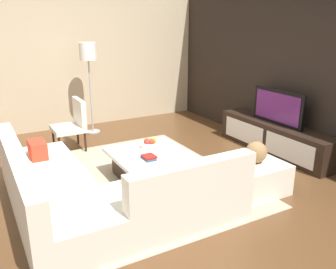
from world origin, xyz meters
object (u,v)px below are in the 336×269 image
sectional_couch (95,194)px  book_stack (149,157)px  accent_chair_near (73,122)px  decorative_ball (256,152)px  floor_lamp (88,57)px  media_console (275,138)px  coffee_table (150,164)px  television (278,107)px  fruit_bowl (150,144)px  ottoman (254,176)px

sectional_couch → book_stack: (-0.41, 0.88, 0.12)m
accent_chair_near → decorative_ball: accent_chair_near is taller
floor_lamp → sectional_couch: bearing=-17.5°
floor_lamp → decorative_ball: bearing=16.6°
sectional_couch → floor_lamp: bearing=162.5°
media_console → coffee_table: media_console is taller
television → floor_lamp: size_ratio=0.60×
floor_lamp → television: bearing=42.3°
media_console → book_stack: size_ratio=10.83×
floor_lamp → decorative_ball: 3.75m
media_console → decorative_ball: 1.61m
coffee_table → fruit_bowl: (-0.18, 0.10, 0.23)m
television → book_stack: bearing=-87.3°
floor_lamp → book_stack: size_ratio=8.33×
fruit_bowl → accent_chair_near: bearing=-154.9°
ottoman → decorative_ball: (0.00, 0.00, 0.34)m
media_console → fruit_bowl: (-0.28, -2.20, 0.19)m
television → book_stack: size_ratio=5.02×
television → decorative_ball: bearing=-54.4°
accent_chair_near → decorative_ball: bearing=28.8°
media_console → accent_chair_near: size_ratio=2.59×
sectional_couch → ottoman: 2.05m
fruit_bowl → decorative_ball: (1.21, 0.91, 0.10)m
accent_chair_near → ottoman: accent_chair_near is taller
coffee_table → fruit_bowl: fruit_bowl is taller
ottoman → accent_chair_near: bearing=-149.3°
coffee_table → sectional_couch: bearing=-58.2°
accent_chair_near → ottoman: bearing=28.8°
media_console → book_stack: media_console is taller
television → floor_lamp: bearing=-137.7°
floor_lamp → ottoman: floor_lamp is taller
television → book_stack: 2.45m
media_console → sectional_couch: bearing=-81.0°
floor_lamp → ottoman: (3.48, 1.04, -1.26)m
media_console → floor_lamp: (-2.56, -2.33, 1.21)m
book_stack → decorative_ball: bearing=54.3°
fruit_bowl → ottoman: bearing=36.9°
floor_lamp → book_stack: bearing=-1.8°
media_console → sectional_couch: (0.52, -3.30, 0.03)m
coffee_table → television: bearing=87.5°
ottoman → book_stack: book_stack is taller
coffee_table → fruit_bowl: bearing=151.0°
accent_chair_near → media_console: bearing=56.5°
accent_chair_near → fruit_bowl: size_ratio=3.11×
television → ottoman: 1.69m
coffee_table → floor_lamp: bearing=-179.2°
floor_lamp → fruit_bowl: (2.28, 0.13, -1.03)m
sectional_couch → ottoman: (0.40, 2.01, -0.08)m
media_console → ottoman: media_console is taller
accent_chair_near → fruit_bowl: bearing=23.2°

